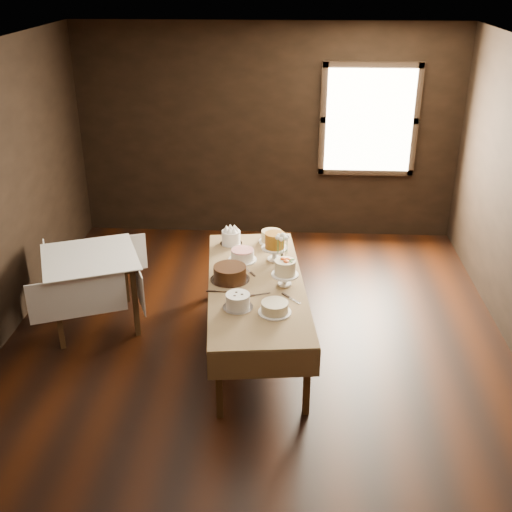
# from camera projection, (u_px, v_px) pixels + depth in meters

# --- Properties ---
(floor) EXTENTS (5.00, 6.00, 0.01)m
(floor) POSITION_uv_depth(u_px,v_px,m) (255.00, 353.00, 6.08)
(floor) COLOR black
(floor) RESTS_ON ground
(ceiling) EXTENTS (5.00, 6.00, 0.01)m
(ceiling) POSITION_uv_depth(u_px,v_px,m) (255.00, 53.00, 4.88)
(ceiling) COLOR beige
(ceiling) RESTS_ON wall_back
(wall_back) EXTENTS (5.00, 0.02, 2.80)m
(wall_back) POSITION_uv_depth(u_px,v_px,m) (268.00, 134.00, 8.19)
(wall_back) COLOR black
(wall_back) RESTS_ON ground
(wall_front) EXTENTS (5.00, 0.02, 2.80)m
(wall_front) POSITION_uv_depth(u_px,v_px,m) (216.00, 473.00, 2.78)
(wall_front) COLOR black
(wall_front) RESTS_ON ground
(window) EXTENTS (1.10, 0.05, 1.30)m
(window) POSITION_uv_depth(u_px,v_px,m) (369.00, 121.00, 7.98)
(window) COLOR #FFEABF
(window) RESTS_ON wall_back
(display_table) EXTENTS (1.14, 2.36, 0.71)m
(display_table) POSITION_uv_depth(u_px,v_px,m) (256.00, 287.00, 5.93)
(display_table) COLOR #3E2A18
(display_table) RESTS_ON ground
(side_table) EXTENTS (1.20, 1.20, 0.78)m
(side_table) POSITION_uv_depth(u_px,v_px,m) (90.00, 264.00, 6.29)
(side_table) COLOR #3E2A18
(side_table) RESTS_ON ground
(cake_meringue) EXTENTS (0.24, 0.24, 0.15)m
(cake_meringue) POSITION_uv_depth(u_px,v_px,m) (231.00, 238.00, 6.67)
(cake_meringue) COLOR silver
(cake_meringue) RESTS_ON display_table
(cake_speckled) EXTENTS (0.27, 0.27, 0.13)m
(cake_speckled) POSITION_uv_depth(u_px,v_px,m) (271.00, 237.00, 6.72)
(cake_speckled) COLOR white
(cake_speckled) RESTS_ON display_table
(cake_lattice) EXTENTS (0.33, 0.33, 0.11)m
(cake_lattice) POSITION_uv_depth(u_px,v_px,m) (242.00, 256.00, 6.31)
(cake_lattice) COLOR white
(cake_lattice) RESTS_ON display_table
(cake_caramel) EXTENTS (0.26, 0.26, 0.30)m
(cake_caramel) POSITION_uv_depth(u_px,v_px,m) (275.00, 248.00, 6.30)
(cake_caramel) COLOR white
(cake_caramel) RESTS_ON display_table
(cake_chocolate) EXTENTS (0.41, 0.41, 0.14)m
(cake_chocolate) POSITION_uv_depth(u_px,v_px,m) (230.00, 274.00, 5.91)
(cake_chocolate) COLOR silver
(cake_chocolate) RESTS_ON display_table
(cake_flowers) EXTENTS (0.26, 0.26, 0.26)m
(cake_flowers) POSITION_uv_depth(u_px,v_px,m) (285.00, 274.00, 5.81)
(cake_flowers) COLOR white
(cake_flowers) RESTS_ON display_table
(cake_swirl) EXTENTS (0.28, 0.28, 0.14)m
(cake_swirl) POSITION_uv_depth(u_px,v_px,m) (238.00, 302.00, 5.44)
(cake_swirl) COLOR silver
(cake_swirl) RESTS_ON display_table
(cake_cream) EXTENTS (0.32, 0.32, 0.10)m
(cake_cream) POSITION_uv_depth(u_px,v_px,m) (275.00, 308.00, 5.37)
(cake_cream) COLOR white
(cake_cream) RESTS_ON display_table
(cake_server_a) EXTENTS (0.23, 0.11, 0.01)m
(cake_server_a) POSITION_uv_depth(u_px,v_px,m) (263.00, 294.00, 5.69)
(cake_server_a) COLOR silver
(cake_server_a) RESTS_ON display_table
(cake_server_b) EXTENTS (0.18, 0.19, 0.01)m
(cake_server_b) POSITION_uv_depth(u_px,v_px,m) (294.00, 300.00, 5.58)
(cake_server_b) COLOR silver
(cake_server_b) RESTS_ON display_table
(cake_server_c) EXTENTS (0.14, 0.22, 0.01)m
(cake_server_c) POSITION_uv_depth(u_px,v_px,m) (247.00, 269.00, 6.14)
(cake_server_c) COLOR silver
(cake_server_c) RESTS_ON display_table
(cake_server_e) EXTENTS (0.24, 0.03, 0.01)m
(cake_server_e) POSITION_uv_depth(u_px,v_px,m) (224.00, 292.00, 5.72)
(cake_server_e) COLOR silver
(cake_server_e) RESTS_ON display_table
(flower_vase) EXTENTS (0.17, 0.17, 0.15)m
(flower_vase) POSITION_uv_depth(u_px,v_px,m) (282.00, 261.00, 6.16)
(flower_vase) COLOR #2D2823
(flower_vase) RESTS_ON display_table
(flower_bouquet) EXTENTS (0.14, 0.14, 0.20)m
(flower_bouquet) POSITION_uv_depth(u_px,v_px,m) (282.00, 243.00, 6.08)
(flower_bouquet) COLOR white
(flower_bouquet) RESTS_ON flower_vase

